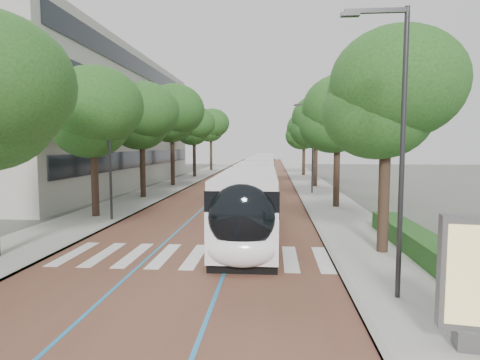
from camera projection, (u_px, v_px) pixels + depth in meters
The scene contains 20 objects.
ground at pixel (185, 264), 14.92m from camera, with size 160.00×160.00×0.00m, color #51544C.
road at pixel (249, 177), 54.63m from camera, with size 11.00×140.00×0.02m, color brown.
sidewalk_left at pixel (195, 177), 55.24m from camera, with size 4.00×140.00×0.12m, color #999791.
sidewalk_right at pixel (304, 177), 54.02m from camera, with size 4.00×140.00×0.12m, color #999791.
kerb_left at pixel (208, 177), 55.08m from camera, with size 0.20×140.00×0.14m, color gray.
kerb_right at pixel (290, 177), 54.17m from camera, with size 0.20×140.00×0.14m, color gray.
zebra_crossing at pixel (195, 256), 15.89m from camera, with size 10.55×3.60×0.01m.
lane_line_left at pixel (237, 177), 54.76m from camera, with size 0.12×126.00×0.01m, color teal.
lane_line_right at pixel (260, 177), 54.50m from camera, with size 0.12×126.00×0.01m, color teal.
office_building at pixel (64, 121), 43.69m from camera, with size 18.11×40.00×14.00m.
hedge at pixel (438, 256), 14.13m from camera, with size 1.20×14.00×0.80m, color #1A4718.
streetlight_near at pixel (396, 131), 10.98m from camera, with size 1.82×0.20×8.00m.
streetlight_far at pixel (311, 141), 35.80m from camera, with size 1.82×0.20×8.00m.
lamp_post_left at pixel (110, 150), 23.00m from camera, with size 0.14×0.14×8.00m, color #2B2B2D.
trees_left at pixel (163, 121), 39.20m from camera, with size 6.44×61.01×10.28m.
trees_right at pixel (322, 124), 36.78m from camera, with size 5.67×47.35×9.02m.
lead_bus at pixel (252, 196), 21.82m from camera, with size 2.73×18.42×3.20m.
bus_queued_0 at pixel (260, 175), 37.78m from camera, with size 2.58×12.41×3.20m.
bus_queued_1 at pixel (264, 167), 51.51m from camera, with size 2.69×12.43×3.20m.
ad_panel at pixel (474, 280), 8.37m from camera, with size 1.41×0.62×2.85m.
Camera 1 is at (3.24, -14.37, 4.43)m, focal length 30.00 mm.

